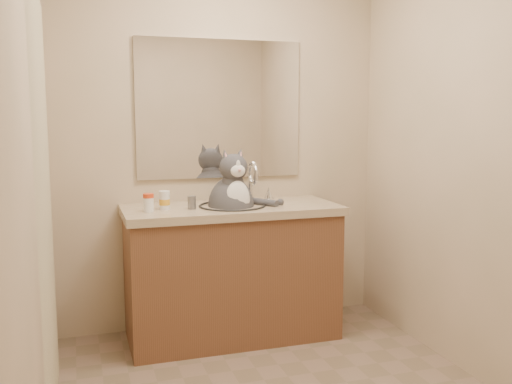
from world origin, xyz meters
The scene contains 8 objects.
room centered at (0.00, 0.00, 1.20)m, with size 2.22×2.52×2.42m.
vanity centered at (0.00, 0.96, 0.44)m, with size 1.34×0.59×1.12m.
mirror centered at (0.00, 1.24, 1.45)m, with size 1.10×0.02×0.90m, color white.
shower_curtain centered at (-1.05, 0.10, 1.03)m, with size 0.02×1.30×1.93m.
cat centered at (0.00, 0.95, 0.87)m, with size 0.44×0.35×0.57m.
pill_bottle_redcap centered at (-0.52, 0.90, 0.90)m, with size 0.08×0.08×0.11m.
pill_bottle_orange centered at (-0.42, 0.95, 0.90)m, with size 0.08×0.08×0.11m.
grey_canister centered at (-0.26, 0.92, 0.89)m, with size 0.06×0.06×0.08m.
Camera 1 is at (-0.92, -2.44, 1.42)m, focal length 40.00 mm.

